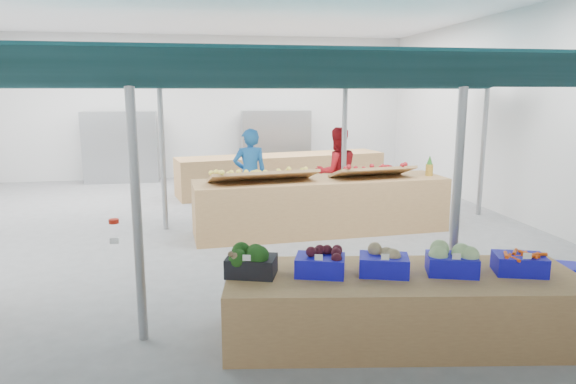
% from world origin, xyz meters
% --- Properties ---
extents(floor, '(13.00, 13.00, 0.00)m').
position_xyz_m(floor, '(0.00, 0.00, 0.00)').
color(floor, slate).
rests_on(floor, ground).
extents(hall, '(13.00, 13.00, 13.00)m').
position_xyz_m(hall, '(0.00, 1.44, 2.65)').
color(hall, silver).
rests_on(hall, ground).
extents(pole_grid, '(10.00, 4.60, 3.00)m').
position_xyz_m(pole_grid, '(0.75, -1.75, 1.81)').
color(pole_grid, gray).
rests_on(pole_grid, floor).
extents(awnings, '(9.50, 7.08, 0.30)m').
position_xyz_m(awnings, '(0.75, -1.75, 2.78)').
color(awnings, '#0A2A2E').
rests_on(awnings, pole_grid).
extents(back_shelving_left, '(2.00, 0.50, 2.00)m').
position_xyz_m(back_shelving_left, '(-2.50, 6.00, 1.00)').
color(back_shelving_left, '#B23F33').
rests_on(back_shelving_left, floor).
extents(back_shelving_right, '(2.00, 0.50, 2.00)m').
position_xyz_m(back_shelving_right, '(2.00, 6.00, 1.00)').
color(back_shelving_right, '#B23F33').
rests_on(back_shelving_right, floor).
extents(veg_counter, '(3.81, 1.78, 0.71)m').
position_xyz_m(veg_counter, '(1.69, -4.46, 0.36)').
color(veg_counter, '#9A6D43').
rests_on(veg_counter, floor).
extents(fruit_counter, '(4.73, 1.39, 1.00)m').
position_xyz_m(fruit_counter, '(1.87, -0.24, 0.50)').
color(fruit_counter, '#9A6D43').
rests_on(fruit_counter, floor).
extents(far_counter, '(5.52, 2.10, 0.97)m').
position_xyz_m(far_counter, '(1.80, 3.72, 0.49)').
color(far_counter, '#9A6D43').
rests_on(far_counter, floor).
extents(crate_stack, '(0.60, 0.52, 0.60)m').
position_xyz_m(crate_stack, '(3.71, -4.19, 0.30)').
color(crate_stack, '#1311BD').
rests_on(crate_stack, floor).
extents(vendor_left, '(0.71, 0.49, 1.87)m').
position_xyz_m(vendor_left, '(0.67, 0.86, 0.93)').
color(vendor_left, '#175296').
rests_on(vendor_left, floor).
extents(vendor_right, '(0.95, 0.76, 1.87)m').
position_xyz_m(vendor_right, '(2.47, 0.86, 0.93)').
color(vendor_right, '#A7141C').
rests_on(vendor_right, floor).
extents(crate_broccoli, '(0.58, 0.49, 0.35)m').
position_xyz_m(crate_broccoli, '(0.14, -4.21, 0.87)').
color(crate_broccoli, black).
rests_on(crate_broccoli, veg_counter).
extents(crate_beets, '(0.58, 0.49, 0.29)m').
position_xyz_m(crate_beets, '(0.84, -4.33, 0.85)').
color(crate_beets, '#1311BD').
rests_on(crate_beets, veg_counter).
extents(crate_celeriac, '(0.58, 0.49, 0.31)m').
position_xyz_m(crate_celeriac, '(1.49, -4.43, 0.86)').
color(crate_celeriac, '#1311BD').
rests_on(crate_celeriac, veg_counter).
extents(crate_cabbage, '(0.58, 0.49, 0.35)m').
position_xyz_m(crate_cabbage, '(2.20, -4.54, 0.87)').
color(crate_cabbage, '#1311BD').
rests_on(crate_cabbage, veg_counter).
extents(crate_carrots, '(0.58, 0.49, 0.29)m').
position_xyz_m(crate_carrots, '(2.90, -4.65, 0.82)').
color(crate_carrots, '#1311BD').
rests_on(crate_carrots, veg_counter).
extents(sparrow, '(0.12, 0.09, 0.11)m').
position_xyz_m(sparrow, '(-0.04, -4.31, 0.96)').
color(sparrow, brown).
rests_on(sparrow, crate_broccoli).
extents(pole_ribbon, '(0.12, 0.12, 0.28)m').
position_xyz_m(pole_ribbon, '(-1.36, -3.21, 1.08)').
color(pole_ribbon, red).
rests_on(pole_ribbon, pole_grid).
extents(apple_heap_yellow, '(1.97, 0.93, 0.27)m').
position_xyz_m(apple_heap_yellow, '(0.76, -0.41, 1.17)').
color(apple_heap_yellow, '#997247').
rests_on(apple_heap_yellow, fruit_counter).
extents(apple_heap_red, '(1.57, 0.88, 0.27)m').
position_xyz_m(apple_heap_red, '(2.82, -0.29, 1.17)').
color(apple_heap_red, '#997247').
rests_on(apple_heap_red, fruit_counter).
extents(pineapple, '(0.14, 0.14, 0.39)m').
position_xyz_m(pineapple, '(3.98, -0.22, 1.18)').
color(pineapple, '#8C6019').
rests_on(pineapple, fruit_counter).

